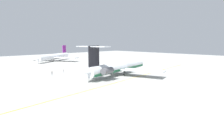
{
  "coord_description": "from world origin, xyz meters",
  "views": [
    {
      "loc": [
        -51.69,
        -41.65,
        13.42
      ],
      "look_at": [
        4.84,
        14.34,
        2.8
      ],
      "focal_mm": 31.26,
      "sensor_mm": 36.0,
      "label": 1
    }
  ],
  "objects_px": {
    "airliner_mid_left": "(53,57)",
    "ground_crew_near_nose": "(104,65)",
    "ground_crew_portside": "(64,71)",
    "ground_crew_near_tail": "(52,73)",
    "main_jetliner": "(118,67)",
    "safety_cone_nose": "(106,66)"
  },
  "relations": [
    {
      "from": "ground_crew_near_tail",
      "to": "safety_cone_nose",
      "type": "relative_size",
      "value": 3.13
    },
    {
      "from": "main_jetliner",
      "to": "safety_cone_nose",
      "type": "height_order",
      "value": "main_jetliner"
    },
    {
      "from": "airliner_mid_left",
      "to": "ground_crew_near_nose",
      "type": "height_order",
      "value": "airliner_mid_left"
    },
    {
      "from": "ground_crew_portside",
      "to": "airliner_mid_left",
      "type": "bearing_deg",
      "value": -91.35
    },
    {
      "from": "ground_crew_portside",
      "to": "safety_cone_nose",
      "type": "relative_size",
      "value": 3.04
    },
    {
      "from": "ground_crew_near_nose",
      "to": "safety_cone_nose",
      "type": "relative_size",
      "value": 3.0
    },
    {
      "from": "ground_crew_near_tail",
      "to": "ground_crew_portside",
      "type": "height_order",
      "value": "ground_crew_near_tail"
    },
    {
      "from": "main_jetliner",
      "to": "ground_crew_near_tail",
      "type": "xyz_separation_m",
      "value": [
        -18.36,
        18.18,
        -2.16
      ]
    },
    {
      "from": "airliner_mid_left",
      "to": "ground_crew_near_tail",
      "type": "xyz_separation_m",
      "value": [
        -27.09,
        -48.9,
        -1.95
      ]
    },
    {
      "from": "main_jetliner",
      "to": "safety_cone_nose",
      "type": "relative_size",
      "value": 74.11
    },
    {
      "from": "main_jetliner",
      "to": "airliner_mid_left",
      "type": "bearing_deg",
      "value": 72.12
    },
    {
      "from": "main_jetliner",
      "to": "airliner_mid_left",
      "type": "relative_size",
      "value": 1.25
    },
    {
      "from": "main_jetliner",
      "to": "airliner_mid_left",
      "type": "height_order",
      "value": "main_jetliner"
    },
    {
      "from": "main_jetliner",
      "to": "ground_crew_portside",
      "type": "distance_m",
      "value": 23.07
    },
    {
      "from": "airliner_mid_left",
      "to": "ground_crew_near_tail",
      "type": "relative_size",
      "value": 18.9
    },
    {
      "from": "main_jetliner",
      "to": "ground_crew_portside",
      "type": "relative_size",
      "value": 24.35
    },
    {
      "from": "main_jetliner",
      "to": "ground_crew_near_nose",
      "type": "bearing_deg",
      "value": 48.53
    },
    {
      "from": "airliner_mid_left",
      "to": "ground_crew_portside",
      "type": "distance_m",
      "value": 52.27
    },
    {
      "from": "ground_crew_near_tail",
      "to": "ground_crew_near_nose",
      "type": "bearing_deg",
      "value": 16.52
    },
    {
      "from": "main_jetliner",
      "to": "airliner_mid_left",
      "type": "distance_m",
      "value": 67.65
    },
    {
      "from": "airliner_mid_left",
      "to": "ground_crew_portside",
      "type": "height_order",
      "value": "airliner_mid_left"
    },
    {
      "from": "airliner_mid_left",
      "to": "ground_crew_near_nose",
      "type": "bearing_deg",
      "value": 68.15
    }
  ]
}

